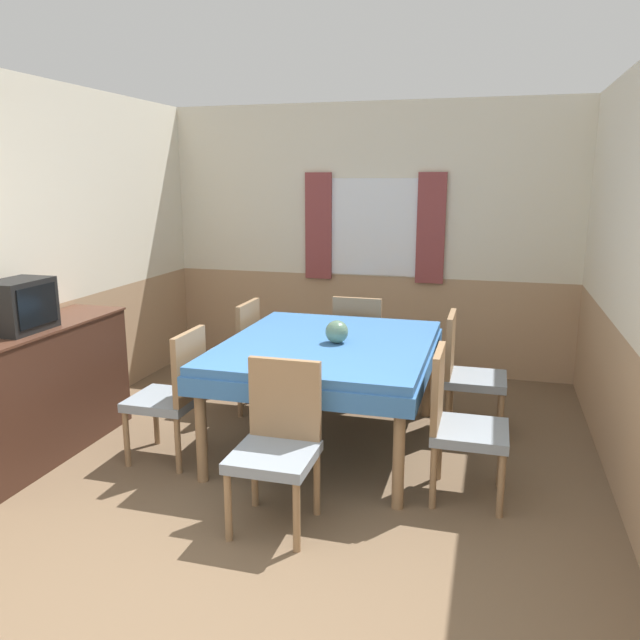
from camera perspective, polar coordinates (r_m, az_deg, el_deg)
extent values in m
cube|color=silver|center=(6.16, 4.45, 11.70)|extent=(4.39, 0.05, 1.65)
cube|color=tan|center=(6.32, 4.25, -0.17)|extent=(4.39, 0.05, 0.95)
cube|color=white|center=(6.13, 4.93, 8.44)|extent=(0.94, 0.01, 0.93)
cube|color=brown|center=(6.24, -0.14, 8.56)|extent=(0.27, 0.03, 1.04)
cube|color=brown|center=(6.03, 10.10, 8.23)|extent=(0.27, 0.03, 1.04)
cube|color=silver|center=(5.06, -24.37, 10.39)|extent=(0.05, 4.64, 1.65)
cube|color=tan|center=(5.25, -23.07, -3.87)|extent=(0.05, 4.64, 0.95)
cube|color=tan|center=(4.23, 26.03, -8.10)|extent=(0.05, 4.64, 0.95)
cube|color=#386BA8|center=(4.38, 0.75, -2.34)|extent=(1.41, 1.68, 0.06)
cube|color=#386BA8|center=(4.41, 0.75, -3.47)|extent=(1.44, 1.71, 0.12)
cylinder|color=#93704C|center=(4.04, -10.84, -9.70)|extent=(0.07, 0.07, 0.71)
cylinder|color=#93704C|center=(3.69, 7.22, -11.81)|extent=(0.07, 0.07, 0.71)
cylinder|color=#93704C|center=(5.37, -3.64, -3.82)|extent=(0.07, 0.07, 0.71)
cylinder|color=#93704C|center=(5.11, 9.78, -4.85)|extent=(0.07, 0.07, 0.71)
cylinder|color=#93704C|center=(5.09, 16.17, -7.19)|extent=(0.04, 0.04, 0.39)
cylinder|color=#93704C|center=(4.73, 16.18, -8.72)|extent=(0.04, 0.04, 0.39)
cylinder|color=#93704C|center=(5.09, 11.86, -6.92)|extent=(0.04, 0.04, 0.39)
cylinder|color=#93704C|center=(4.74, 11.54, -8.44)|extent=(0.04, 0.04, 0.39)
cube|color=gray|center=(4.84, 14.08, -5.31)|extent=(0.44, 0.44, 0.06)
cube|color=#93704C|center=(4.77, 11.85, -2.16)|extent=(0.04, 0.42, 0.46)
cylinder|color=#93704C|center=(4.42, -17.26, -10.35)|extent=(0.04, 0.04, 0.39)
cylinder|color=#93704C|center=(4.72, -14.76, -8.69)|extent=(0.04, 0.04, 0.39)
cylinder|color=#93704C|center=(4.24, -12.85, -11.12)|extent=(0.04, 0.04, 0.39)
cylinder|color=#93704C|center=(4.55, -10.56, -9.32)|extent=(0.04, 0.04, 0.39)
cube|color=gray|center=(4.40, -14.02, -7.14)|extent=(0.44, 0.44, 0.06)
cube|color=#93704C|center=(4.22, -11.84, -4.12)|extent=(0.04, 0.42, 0.46)
cylinder|color=#93704C|center=(3.35, -2.16, -17.56)|extent=(0.04, 0.04, 0.39)
cylinder|color=#93704C|center=(3.47, -8.40, -16.54)|extent=(0.04, 0.04, 0.39)
cylinder|color=#93704C|center=(3.67, -0.29, -14.69)|extent=(0.04, 0.04, 0.39)
cylinder|color=#93704C|center=(3.78, -6.00, -13.89)|extent=(0.04, 0.04, 0.39)
cube|color=gray|center=(3.46, -4.27, -12.36)|extent=(0.44, 0.44, 0.06)
cube|color=#93704C|center=(3.54, -3.24, -7.20)|extent=(0.42, 0.04, 0.46)
cylinder|color=#93704C|center=(4.13, 16.20, -11.98)|extent=(0.04, 0.04, 0.39)
cylinder|color=#93704C|center=(3.79, 16.22, -14.34)|extent=(0.04, 0.04, 0.39)
cylinder|color=#93704C|center=(4.14, 10.83, -11.64)|extent=(0.04, 0.04, 0.39)
cylinder|color=#93704C|center=(3.79, 10.31, -13.96)|extent=(0.04, 0.04, 0.39)
cube|color=gray|center=(3.86, 13.57, -9.95)|extent=(0.44, 0.44, 0.06)
cube|color=#93704C|center=(3.78, 10.73, -6.07)|extent=(0.04, 0.42, 0.46)
cylinder|color=#93704C|center=(5.83, 2.32, -4.12)|extent=(0.04, 0.04, 0.39)
cylinder|color=#93704C|center=(5.76, 6.01, -4.40)|extent=(0.04, 0.04, 0.39)
cylinder|color=#93704C|center=(5.48, 1.39, -5.24)|extent=(0.04, 0.04, 0.39)
cylinder|color=#93704C|center=(5.40, 5.32, -5.56)|extent=(0.04, 0.04, 0.39)
cube|color=gray|center=(5.55, 3.79, -2.61)|extent=(0.44, 0.44, 0.06)
cube|color=#93704C|center=(5.29, 3.39, -0.43)|extent=(0.42, 0.04, 0.46)
cylinder|color=#93704C|center=(5.25, -11.18, -6.27)|extent=(0.04, 0.04, 0.39)
cylinder|color=#93704C|center=(5.58, -9.43, -5.07)|extent=(0.04, 0.04, 0.39)
cylinder|color=#93704C|center=(5.10, -7.33, -6.72)|extent=(0.04, 0.04, 0.39)
cylinder|color=#93704C|center=(5.43, -5.77, -5.45)|extent=(0.04, 0.04, 0.39)
cube|color=gray|center=(5.27, -8.51, -3.55)|extent=(0.44, 0.44, 0.06)
cube|color=#93704C|center=(5.13, -6.56, -0.93)|extent=(0.04, 0.42, 0.46)
cube|color=#3D2319|center=(4.72, -24.38, -6.05)|extent=(0.44, 1.51, 0.92)
cube|color=#4C2C1F|center=(4.60, -24.89, -0.73)|extent=(0.46, 1.53, 0.02)
cube|color=black|center=(4.49, -25.81, 1.19)|extent=(0.28, 0.42, 0.34)
cube|color=black|center=(4.40, -24.40, 1.19)|extent=(0.01, 0.35, 0.26)
sphere|color=slate|center=(4.31, 1.55, -1.09)|extent=(0.16, 0.16, 0.16)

